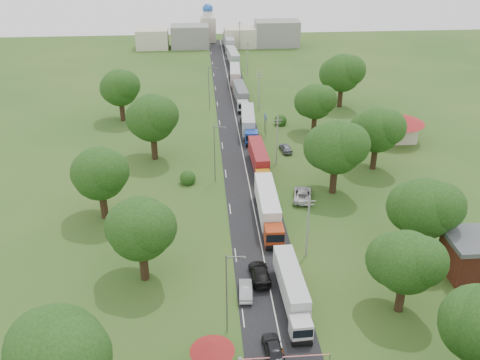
{
  "coord_description": "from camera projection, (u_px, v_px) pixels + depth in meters",
  "views": [
    {
      "loc": [
        -7.5,
        -63.46,
        40.7
      ],
      "look_at": [
        -1.81,
        9.61,
        3.0
      ],
      "focal_mm": 40.0,
      "sensor_mm": 36.0,
      "label": 1
    }
  ],
  "objects": [
    {
      "name": "truck_0",
      "position": [
        292.0,
        289.0,
        60.52
      ],
      "size": [
        2.66,
        13.47,
        3.73
      ],
      "color": "silver",
      "rests_on": "ground"
    },
    {
      "name": "car_lane_mid",
      "position": [
        246.0,
        290.0,
        62.37
      ],
      "size": [
        1.78,
        4.4,
        1.42
      ],
      "primitive_type": "imported",
      "rotation": [
        0.0,
        0.0,
        3.08
      ],
      "color": "#A3A6AB",
      "rests_on": "ground"
    },
    {
      "name": "tree_10",
      "position": [
        140.0,
        228.0,
        62.33
      ],
      "size": [
        8.8,
        8.8,
        11.07
      ],
      "color": "#382616",
      "rests_on": "ground"
    },
    {
      "name": "car_verge_near",
      "position": [
        302.0,
        194.0,
        82.85
      ],
      "size": [
        3.9,
        6.36,
        1.65
      ],
      "primitive_type": "imported",
      "rotation": [
        0.0,
        0.0,
        2.93
      ],
      "color": "silver",
      "rests_on": "ground"
    },
    {
      "name": "truck_2",
      "position": [
        259.0,
        160.0,
        91.37
      ],
      "size": [
        2.6,
        13.69,
        3.79
      ],
      "color": "#C27C16",
      "rests_on": "ground"
    },
    {
      "name": "tree_9",
      "position": [
        57.0,
        354.0,
        43.98
      ],
      "size": [
        9.6,
        9.6,
        12.05
      ],
      "color": "#382616",
      "rests_on": "ground"
    },
    {
      "name": "truck_6",
      "position": [
        234.0,
        58.0,
        151.65
      ],
      "size": [
        3.05,
        14.26,
        3.94
      ],
      "color": "#2A7032",
      "rests_on": "ground"
    },
    {
      "name": "truck_4",
      "position": [
        241.0,
        95.0,
        122.42
      ],
      "size": [
        2.98,
        14.05,
        3.88
      ],
      "color": "#B9B9B9",
      "rests_on": "ground"
    },
    {
      "name": "info_sign",
      "position": [
        265.0,
        120.0,
        105.41
      ],
      "size": [
        0.12,
        3.1,
        4.1
      ],
      "color": "slate",
      "rests_on": "ground"
    },
    {
      "name": "pole_3",
      "position": [
        259.0,
        90.0,
        117.08
      ],
      "size": [
        1.6,
        0.24,
        9.0
      ],
      "color": "gray",
      "rests_on": "ground"
    },
    {
      "name": "truck_7",
      "position": [
        229.0,
        43.0,
        167.53
      ],
      "size": [
        3.11,
        15.45,
        4.27
      ],
      "color": "#B4B4B4",
      "rests_on": "ground"
    },
    {
      "name": "pedestrian_booth",
      "position": [
        219.0,
        350.0,
        53.85
      ],
      "size": [
        0.83,
        0.95,
        1.68
      ],
      "primitive_type": "imported",
      "rotation": [
        0.0,
        0.0,
        -1.31
      ],
      "color": "gray",
      "rests_on": "ground"
    },
    {
      "name": "pole_5",
      "position": [
        240.0,
        35.0,
        166.72
      ],
      "size": [
        1.6,
        0.24,
        9.0
      ],
      "color": "gray",
      "rests_on": "ground"
    },
    {
      "name": "guard_booth",
      "position": [
        212.0,
        352.0,
        51.74
      ],
      "size": [
        4.4,
        4.4,
        3.45
      ],
      "color": "beige",
      "rests_on": "ground"
    },
    {
      "name": "truck_1",
      "position": [
        268.0,
        207.0,
        76.51
      ],
      "size": [
        2.77,
        15.21,
        4.21
      ],
      "color": "#A23212",
      "rests_on": "ground"
    },
    {
      "name": "pedestrian_near",
      "position": [
        282.0,
        355.0,
        53.29
      ],
      "size": [
        0.66,
        0.52,
        1.59
      ],
      "primitive_type": "imported",
      "rotation": [
        0.0,
        0.0,
        0.27
      ],
      "color": "gray",
      "rests_on": "ground"
    },
    {
      "name": "truck_3",
      "position": [
        248.0,
        123.0,
        106.52
      ],
      "size": [
        3.23,
        14.56,
        4.02
      ],
      "color": "#19399A",
      "rests_on": "ground"
    },
    {
      "name": "car_lane_rear",
      "position": [
        260.0,
        274.0,
        65.03
      ],
      "size": [
        2.49,
        5.66,
        1.62
      ],
      "primitive_type": "imported",
      "rotation": [
        0.0,
        0.0,
        3.18
      ],
      "color": "black",
      "rests_on": "ground"
    },
    {
      "name": "lamp_0",
      "position": [
        228.0,
        291.0,
        54.76
      ],
      "size": [
        2.03,
        0.22,
        10.0
      ],
      "color": "slate",
      "rests_on": "ground"
    },
    {
      "name": "tree_12",
      "position": [
        152.0,
        117.0,
        93.01
      ],
      "size": [
        9.6,
        9.6,
        12.05
      ],
      "color": "#382616",
      "rests_on": "ground"
    },
    {
      "name": "truck_5",
      "position": [
        235.0,
        76.0,
        135.77
      ],
      "size": [
        3.06,
        14.45,
        3.99
      ],
      "color": "maroon",
      "rests_on": "ground"
    },
    {
      "name": "tree_2",
      "position": [
        406.0,
        261.0,
        57.51
      ],
      "size": [
        8.0,
        8.0,
        10.1
      ],
      "color": "#382616",
      "rests_on": "ground"
    },
    {
      "name": "house_brick",
      "position": [
        480.0,
        255.0,
        65.34
      ],
      "size": [
        8.6,
        6.6,
        5.2
      ],
      "color": "maroon",
      "rests_on": "ground"
    },
    {
      "name": "boom_barrier",
      "position": [
        272.0,
        358.0,
        52.73
      ],
      "size": [
        9.22,
        0.35,
        1.18
      ],
      "color": "slate",
      "rests_on": "ground"
    },
    {
      "name": "distant_town",
      "position": [
        223.0,
        36.0,
        171.37
      ],
      "size": [
        52.0,
        8.0,
        8.0
      ],
      "color": "gray",
      "rests_on": "ground"
    },
    {
      "name": "pole_4",
      "position": [
        248.0,
        58.0,
        141.9
      ],
      "size": [
        1.6,
        0.24,
        9.0
      ],
      "color": "gray",
      "rests_on": "ground"
    },
    {
      "name": "tree_4",
      "position": [
        336.0,
        147.0,
        81.72
      ],
      "size": [
        9.6,
        9.6,
        12.05
      ],
      "color": "#382616",
      "rests_on": "ground"
    },
    {
      "name": "tree_3",
      "position": [
        425.0,
        207.0,
        66.52
      ],
      "size": [
        8.8,
        8.8,
        11.07
      ],
      "color": "#382616",
      "rests_on": "ground"
    },
    {
      "name": "lamp_2",
      "position": [
        210.0,
        86.0,
        116.82
      ],
      "size": [
        2.03,
        0.22,
        10.0
      ],
      "color": "slate",
      "rests_on": "ground"
    },
    {
      "name": "pole_1",
      "position": [
        308.0,
        226.0,
        67.43
      ],
      "size": [
        1.6,
        0.24,
        9.0
      ],
      "color": "gray",
      "rests_on": "ground"
    },
    {
      "name": "tree_13",
      "position": [
        120.0,
        87.0,
        110.47
      ],
      "size": [
        8.8,
        8.8,
        11.07
      ],
      "color": "#382616",
      "rests_on": "ground"
    },
    {
      "name": "lamp_1",
      "position": [
        215.0,
        151.0,
        85.79
      ],
      "size": [
        2.03,
        0.22,
        10.0
      ],
      "color": "slate",
      "rests_on": "ground"
    },
    {
      "name": "car_verge_far",
      "position": [
        286.0,
        148.0,
        98.98
      ],
      "size": [
        2.29,
        4.5,
        1.47
      ],
      "primitive_type": "imported",
      "rotation": [
        0.0,
        0.0,
        3.27
      ],
      "color": "slate",
      "rests_on": "ground"
    },
    {
      "name": "road",
      "position": [
        246.0,
        168.0,
        93.13
      ],
      "size": [
        8.0,
        200.0,
        0.04
      ],
      "primitive_type": "cube",
      "color": "black",
      "rests_on": "ground"
    },
    {
      "name": "church",
      "position": [
        208.0,
        25.0,
        177.27
      ],
      "size": [
        5.0,
        5.0,
        12.3
      ],
      "color": "beige",
      "rests_on": "ground"
    },
    {
      "name": "tree_7",
      "position": [
        342.0,
        73.0,
        117.94
      ],
      "size": [
        9.6,
        9.6,
        12.05
      ],
      "color": "#382616",
      "rests_on": "ground"
    },
    {
      "name": "tree_5",
      "position": [
        377.0,
        129.0,
        89.71
      ],
      "size": [
        8.8,
        8.8,
        11.07
      ],
      "color": "#382616",
      "rests_on": "ground"
    },
    {
      "name": "house_cream",
      "position": [
        397.0,
        123.0,
        102.4
      ],
      "size": [
        10.08,
        10.08,
        5.8
      ],
      "color": "beige",
      "rests_on": "ground"
    },
    {
      "name": "pole_2",
      "position": [
        277.0,
        140.0,
        92.25
      ],
      "size": [
        1.6,
        0.24,
        9.0
      ],
      "color": "gray",
      "rests_on": "ground"
    },
    {
      "name": "tree_6",
      "position": [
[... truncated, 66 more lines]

